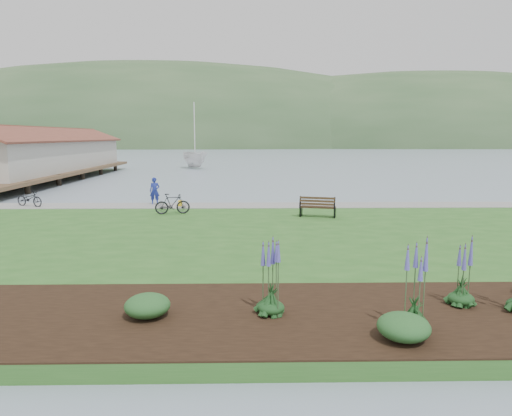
% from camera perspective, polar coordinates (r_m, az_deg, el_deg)
% --- Properties ---
extents(ground, '(600.00, 600.00, 0.00)m').
position_cam_1_polar(ground, '(20.22, -3.02, -3.78)').
color(ground, gray).
rests_on(ground, ground).
extents(lawn, '(34.00, 20.00, 0.40)m').
position_cam_1_polar(lawn, '(18.22, -3.24, -4.55)').
color(lawn, '#295B20').
rests_on(lawn, ground).
extents(shoreline_path, '(34.00, 2.20, 0.03)m').
position_cam_1_polar(shoreline_path, '(26.92, -2.54, 0.33)').
color(shoreline_path, gray).
rests_on(shoreline_path, lawn).
extents(garden_bed, '(24.00, 4.40, 0.04)m').
position_cam_1_polar(garden_bed, '(10.94, 11.47, -12.86)').
color(garden_bed, black).
rests_on(garden_bed, lawn).
extents(far_hillside, '(580.00, 80.00, 38.00)m').
position_cam_1_polar(far_hillside, '(190.74, 4.77, 7.60)').
color(far_hillside, '#32522E').
rests_on(far_hillside, ground).
extents(pier_pavilion, '(8.00, 36.00, 5.40)m').
position_cam_1_polar(pier_pavilion, '(51.59, -24.88, 6.13)').
color(pier_pavilion, '#4C3826').
rests_on(pier_pavilion, ground).
extents(park_bench, '(1.91, 1.18, 1.10)m').
position_cam_1_polar(park_bench, '(23.22, 7.71, 0.20)').
color(park_bench, black).
rests_on(park_bench, lawn).
extents(person, '(0.75, 0.56, 1.91)m').
position_cam_1_polar(person, '(27.94, -12.56, 2.38)').
color(person, navy).
rests_on(person, lawn).
extents(bicycle_a, '(1.30, 1.95, 0.97)m').
position_cam_1_polar(bicycle_a, '(29.57, -26.46, 1.08)').
color(bicycle_a, black).
rests_on(bicycle_a, lawn).
extents(bicycle_b, '(0.88, 1.88, 1.09)m').
position_cam_1_polar(bicycle_b, '(24.33, -10.41, 0.52)').
color(bicycle_b, black).
rests_on(bicycle_b, lawn).
extents(sailboat, '(14.67, 14.77, 28.86)m').
position_cam_1_polar(sailboat, '(64.38, -7.60, 4.92)').
color(sailboat, silver).
rests_on(sailboat, ground).
extents(pannier, '(0.21, 0.33, 0.34)m').
position_cam_1_polar(pannier, '(26.96, -9.45, 0.56)').
color(pannier, yellow).
rests_on(pannier, lawn).
extents(echium_0, '(0.62, 0.62, 2.15)m').
position_cam_1_polar(echium_0, '(10.11, 19.29, -9.68)').
color(echium_0, '#143717').
rests_on(echium_0, garden_bed).
extents(echium_1, '(0.62, 0.62, 1.76)m').
position_cam_1_polar(echium_1, '(12.08, 24.38, -8.08)').
color(echium_1, '#143717').
rests_on(echium_1, garden_bed).
extents(echium_4, '(0.62, 0.62, 2.12)m').
position_cam_1_polar(echium_4, '(10.39, 1.92, -8.46)').
color(echium_4, '#143717').
rests_on(echium_4, garden_bed).
extents(shrub_0, '(1.03, 1.03, 0.51)m').
position_cam_1_polar(shrub_0, '(10.74, -13.42, -11.78)').
color(shrub_0, '#1E4C21').
rests_on(shrub_0, garden_bed).
extents(shrub_1, '(1.05, 1.05, 0.53)m').
position_cam_1_polar(shrub_1, '(9.83, 17.97, -13.95)').
color(shrub_1, '#1E4C21').
rests_on(shrub_1, garden_bed).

